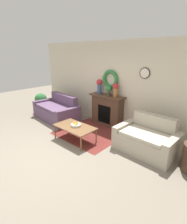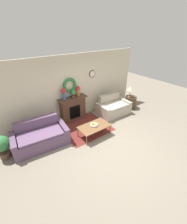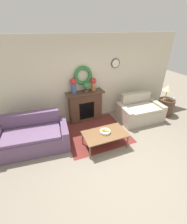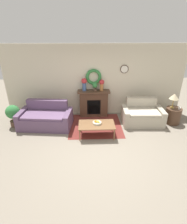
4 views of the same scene
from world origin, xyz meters
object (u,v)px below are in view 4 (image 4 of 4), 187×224
object	(u,v)px
fireplace	(94,103)
table_lamp	(174,97)
fruit_bowl	(97,123)
potted_plant_floor_by_couch	(13,114)
potted_plant_on_mantel	(95,86)
side_table_by_loveseat	(173,116)
couch_left	(46,118)
coffee_table	(97,125)
mug	(179,108)
loveseat_right	(142,115)
vase_on_mantel_right	(102,84)
vase_on_mantel_left	(84,84)

from	to	relation	value
fireplace	table_lamp	bearing A→B (deg)	-13.53
fruit_bowl	potted_plant_floor_by_couch	size ratio (longest dim) A/B	0.35
potted_plant_on_mantel	side_table_by_loveseat	bearing A→B (deg)	-14.19
side_table_by_loveseat	potted_plant_floor_by_couch	bearing A→B (deg)	179.96
couch_left	coffee_table	world-z (taller)	couch_left
coffee_table	potted_plant_on_mantel	world-z (taller)	potted_plant_on_mantel
fruit_bowl	table_lamp	bearing A→B (deg)	15.79
mug	potted_plant_on_mantel	bearing A→B (deg)	164.63
table_lamp	potted_plant_on_mantel	xyz separation A→B (m)	(-2.75, 0.66, 0.23)
loveseat_right	potted_plant_floor_by_couch	distance (m)	4.60
coffee_table	vase_on_mantel_right	distance (m)	1.76
table_lamp	loveseat_right	bearing A→B (deg)	178.84
side_table_by_loveseat	mug	world-z (taller)	mug
loveseat_right	vase_on_mantel_right	distance (m)	1.87
potted_plant_floor_by_couch	fireplace	bearing A→B (deg)	14.27
couch_left	vase_on_mantel_right	xyz separation A→B (m)	(2.02, 0.78, 0.97)
couch_left	fruit_bowl	xyz separation A→B (m)	(1.77, -0.67, 0.15)
fireplace	side_table_by_loveseat	size ratio (longest dim) A/B	2.08
side_table_by_loveseat	vase_on_mantel_right	world-z (taller)	vase_on_mantel_right
coffee_table	side_table_by_loveseat	world-z (taller)	side_table_by_loveseat
vase_on_mantel_right	potted_plant_floor_by_couch	xyz separation A→B (m)	(-3.14, -0.73, -0.80)
table_lamp	mug	size ratio (longest dim) A/B	6.01
loveseat_right	potted_plant_on_mantel	world-z (taller)	potted_plant_on_mantel
loveseat_right	fruit_bowl	distance (m)	1.89
loveseat_right	vase_on_mantel_left	distance (m)	2.42
fireplace	table_lamp	xyz separation A→B (m)	(2.80, -0.67, 0.48)
fireplace	vase_on_mantel_left	world-z (taller)	vase_on_mantel_left
couch_left	coffee_table	distance (m)	1.89
potted_plant_on_mantel	couch_left	bearing A→B (deg)	-156.60
couch_left	loveseat_right	bearing A→B (deg)	7.96
fireplace	mug	size ratio (longest dim) A/B	13.85
side_table_by_loveseat	potted_plant_on_mantel	distance (m)	3.06
table_lamp	coffee_table	bearing A→B (deg)	-163.64
side_table_by_loveseat	fireplace	bearing A→B (deg)	165.75
side_table_by_loveseat	fruit_bowl	bearing A→B (deg)	-165.61
couch_left	coffee_table	xyz separation A→B (m)	(1.76, -0.70, 0.08)
fruit_bowl	potted_plant_on_mantel	bearing A→B (deg)	89.96
couch_left	table_lamp	distance (m)	4.57
loveseat_right	mug	size ratio (longest dim) A/B	16.81
potted_plant_floor_by_couch	loveseat_right	bearing A→B (deg)	0.90
mug	fruit_bowl	bearing A→B (deg)	-167.95
fruit_bowl	table_lamp	world-z (taller)	table_lamp
couch_left	potted_plant_on_mantel	distance (m)	2.13
couch_left	fruit_bowl	size ratio (longest dim) A/B	6.75
fireplace	loveseat_right	size ratio (longest dim) A/B	0.82
mug	potted_plant_floor_by_couch	size ratio (longest dim) A/B	0.11
side_table_by_loveseat	vase_on_mantel_left	distance (m)	3.45
fireplace	mug	xyz separation A→B (m)	(2.99, -0.82, 0.10)
vase_on_mantel_left	vase_on_mantel_right	world-z (taller)	vase_on_mantel_left
loveseat_right	coffee_table	xyz separation A→B (m)	(-1.72, -0.83, 0.08)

